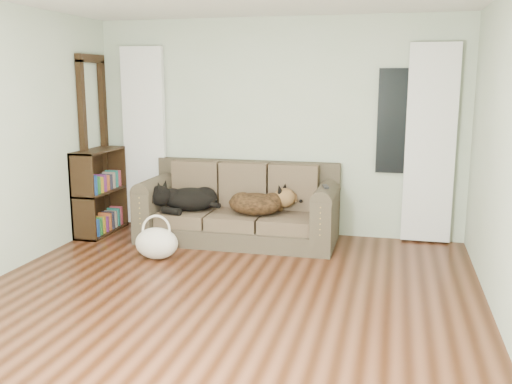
% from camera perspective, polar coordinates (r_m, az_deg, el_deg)
% --- Properties ---
extents(floor, '(5.00, 5.00, 0.00)m').
position_cam_1_polar(floor, '(4.90, -4.19, -11.34)').
color(floor, '#321709').
rests_on(floor, ground).
extents(wall_back, '(4.50, 0.04, 2.60)m').
position_cam_1_polar(wall_back, '(6.97, 2.03, 6.47)').
color(wall_back, '#B2BEAC').
rests_on(wall_back, ground).
extents(curtain_left, '(0.55, 0.08, 2.25)m').
position_cam_1_polar(curtain_left, '(7.44, -11.08, 5.41)').
color(curtain_left, white).
rests_on(curtain_left, ground).
extents(curtain_right, '(0.55, 0.08, 2.25)m').
position_cam_1_polar(curtain_right, '(6.77, 17.02, 4.57)').
color(curtain_right, white).
rests_on(curtain_right, ground).
extents(window_pane, '(0.50, 0.03, 1.20)m').
position_cam_1_polar(window_pane, '(6.78, 14.15, 6.86)').
color(window_pane, black).
rests_on(window_pane, wall_back).
extents(door_casing, '(0.07, 0.60, 2.10)m').
position_cam_1_polar(door_casing, '(7.35, -15.82, 4.35)').
color(door_casing, black).
rests_on(door_casing, ground).
extents(sofa, '(2.28, 0.99, 0.93)m').
position_cam_1_polar(sofa, '(6.67, -1.81, -1.13)').
color(sofa, '#362D25').
rests_on(sofa, floor).
extents(dog_black_lab, '(0.73, 0.56, 0.28)m').
position_cam_1_polar(dog_black_lab, '(6.77, -6.90, -0.76)').
color(dog_black_lab, black).
rests_on(dog_black_lab, sofa).
extents(dog_shepherd, '(0.65, 0.46, 0.28)m').
position_cam_1_polar(dog_shepherd, '(6.52, 0.28, -1.06)').
color(dog_shepherd, black).
rests_on(dog_shepherd, sofa).
extents(tv_remote, '(0.11, 0.21, 0.02)m').
position_cam_1_polar(tv_remote, '(6.24, 6.98, 0.55)').
color(tv_remote, black).
rests_on(tv_remote, sofa).
extents(tote_bag, '(0.55, 0.48, 0.34)m').
position_cam_1_polar(tote_bag, '(6.15, -9.90, -5.15)').
color(tote_bag, silver).
rests_on(tote_bag, floor).
extents(bookshelf, '(0.32, 0.84, 1.04)m').
position_cam_1_polar(bookshelf, '(7.27, -15.35, -0.10)').
color(bookshelf, black).
rests_on(bookshelf, floor).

